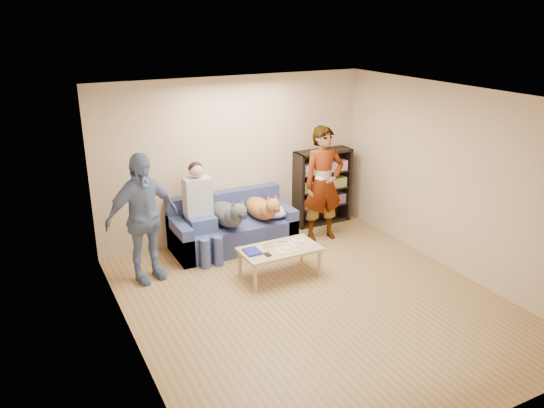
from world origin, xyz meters
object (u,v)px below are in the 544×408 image
person_seated (200,208)px  sofa (232,229)px  dog_gray (228,214)px  coffee_table (280,251)px  camera_silver (268,245)px  bookshelf (322,185)px  person_standing_left (143,218)px  person_standing_right (323,184)px  dog_tan (262,208)px  notebook_blue (252,252)px

person_seated → sofa: bearing=13.0°
dog_gray → coffee_table: 1.13m
camera_silver → bookshelf: size_ratio=0.08×
person_standing_left → bookshelf: person_standing_left is taller
person_standing_left → sofa: person_standing_left is taller
person_standing_left → person_standing_right: bearing=-12.8°
camera_silver → person_seated: (-0.62, 1.00, 0.33)m
bookshelf → person_seated: bearing=-171.3°
person_standing_left → coffee_table: person_standing_left is taller
camera_silver → dog_tan: 1.05m
notebook_blue → sofa: bearing=80.2°
bookshelf → person_standing_left: bearing=-167.7°
sofa → person_seated: (-0.55, -0.13, 0.49)m
camera_silver → bookshelf: (1.73, 1.36, 0.23)m
person_standing_left → notebook_blue: (1.28, -0.71, -0.47)m
dog_gray → dog_tan: (0.59, 0.04, -0.02)m
dog_gray → dog_tan: size_ratio=1.09×
notebook_blue → dog_gray: dog_gray is taller
person_standing_right → person_seated: size_ratio=1.27×
person_seated → coffee_table: person_seated is taller
dog_gray → coffee_table: dog_gray is taller
dog_tan → bookshelf: bookshelf is taller
sofa → camera_silver: bearing=-86.2°
notebook_blue → person_seated: person_seated is taller
coffee_table → bookshelf: (1.61, 1.48, 0.31)m
dog_tan → sofa: bearing=161.3°
person_standing_left → coffee_table: 1.92m
sofa → dog_gray: size_ratio=1.53×
person_standing_right → person_seated: (-1.98, 0.26, -0.16)m
person_standing_right → notebook_blue: 1.89m
dog_gray → notebook_blue: bearing=-94.3°
person_standing_right → sofa: size_ratio=0.98×
camera_silver → sofa: size_ratio=0.06×
person_standing_right → person_standing_left: 2.92m
sofa → dog_gray: (-0.13, -0.19, 0.34)m
notebook_blue → camera_silver: size_ratio=2.36×
notebook_blue → coffee_table: 0.41m
person_seated → bookshelf: bearing=8.7°
bookshelf → dog_gray: bearing=-167.5°
dog_tan → person_standing_left: bearing=-170.5°
dog_gray → bookshelf: (1.93, 0.43, 0.05)m
sofa → notebook_blue: bearing=-99.8°
dog_tan → bookshelf: bearing=16.2°
person_standing_left → person_seated: bearing=5.9°
camera_silver → person_standing_right: bearing=28.6°
sofa → bookshelf: size_ratio=1.46×
sofa → dog_tan: (0.46, -0.16, 0.33)m
dog_gray → bookshelf: bearing=12.5°
coffee_table → person_standing_left: bearing=155.6°
notebook_blue → dog_tan: 1.24m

